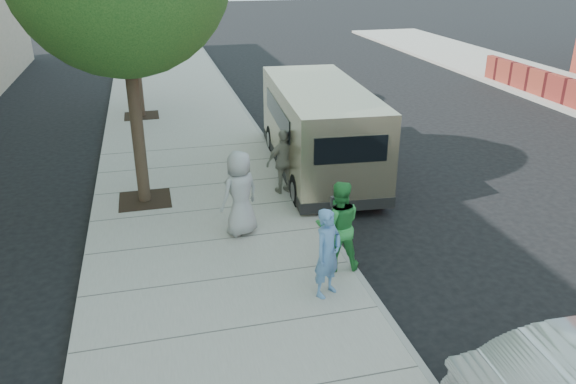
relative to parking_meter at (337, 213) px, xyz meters
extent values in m
plane|color=black|center=(-1.25, 1.20, -1.06)|extent=(120.00, 120.00, 0.00)
cube|color=gray|center=(-2.25, 1.20, -0.99)|extent=(5.00, 60.00, 0.15)
cube|color=gray|center=(0.19, 1.20, -0.99)|extent=(0.12, 60.00, 0.16)
cube|color=black|center=(-3.55, 3.60, -0.91)|extent=(1.20, 1.20, 0.01)
cylinder|color=#38281E|center=(-3.55, 3.60, 1.07)|extent=(0.28, 0.28, 3.96)
cube|color=black|center=(-3.55, 11.20, -0.91)|extent=(1.20, 1.20, 0.01)
cylinder|color=#38281E|center=(-3.55, 11.20, 0.85)|extent=(0.28, 0.28, 3.52)
cylinder|color=gray|center=(0.00, 0.00, -0.41)|extent=(0.05, 0.05, 1.00)
cube|color=gray|center=(0.00, 0.00, 0.12)|extent=(0.20, 0.08, 0.07)
cube|color=#2D2D30|center=(-0.08, -0.01, 0.25)|extent=(0.12, 0.10, 0.20)
cube|color=#2D2D30|center=(0.08, 0.01, 0.25)|extent=(0.12, 0.10, 0.20)
cube|color=tan|center=(1.06, 4.60, 0.25)|extent=(2.57, 5.99, 2.16)
cube|color=tan|center=(1.28, 7.79, -0.29)|extent=(2.03, 0.73, 0.92)
cube|color=black|center=(0.86, 1.66, 0.62)|extent=(1.62, 0.13, 0.60)
cylinder|color=black|center=(0.24, 6.59, -0.65)|extent=(0.34, 0.84, 0.82)
cylinder|color=black|center=(2.15, 6.46, -0.65)|extent=(0.34, 0.84, 0.82)
cylinder|color=black|center=(-0.03, 2.62, -0.65)|extent=(0.34, 0.84, 0.82)
cylinder|color=black|center=(1.87, 2.49, -0.65)|extent=(0.34, 0.84, 0.82)
imported|color=#5987BD|center=(-0.57, -1.21, -0.12)|extent=(0.69, 0.64, 1.59)
imported|color=green|center=(-0.11, -0.42, -0.05)|extent=(0.93, 0.78, 1.72)
imported|color=#9F9FA1|center=(-1.61, 1.39, -0.01)|extent=(1.04, 0.91, 1.79)
imported|color=gray|center=(-0.23, 3.26, -0.12)|extent=(0.99, 0.58, 1.57)
camera|label=1|loc=(-3.21, -9.01, 4.54)|focal=35.00mm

